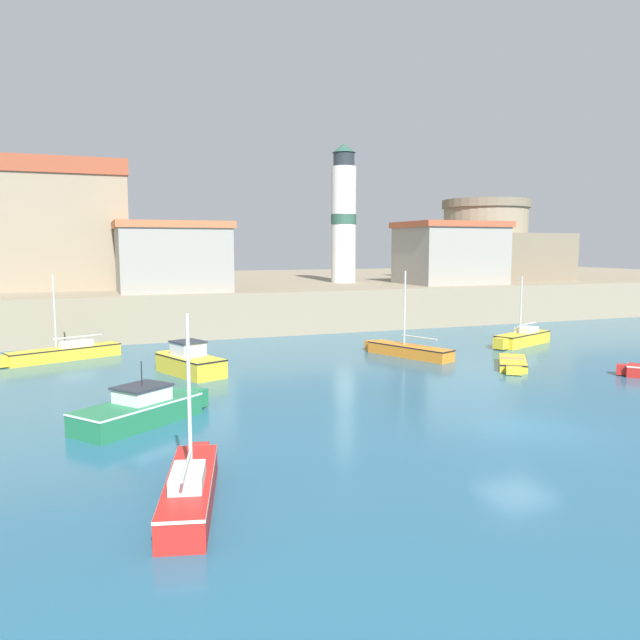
{
  "coord_description": "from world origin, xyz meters",
  "views": [
    {
      "loc": [
        -14.36,
        -17.58,
        6.45
      ],
      "look_at": [
        -0.88,
        17.33,
        2.0
      ],
      "focal_mm": 35.0,
      "sensor_mm": 36.0,
      "label": 1
    }
  ],
  "objects_px": {
    "motorboat_yellow_7": "(189,362)",
    "fortress": "(485,249)",
    "sailboat_orange_6": "(408,350)",
    "motorboat_green_0": "(142,409)",
    "dinghy_yellow_5": "(513,363)",
    "lighthouse": "(344,216)",
    "sailboat_yellow_3": "(64,352)",
    "harbor_shed_near_wharf": "(173,256)",
    "sailboat_red_4": "(190,487)",
    "sailboat_yellow_1": "(522,338)",
    "church": "(43,221)",
    "harbor_shed_mid_row": "(450,253)"
  },
  "relations": [
    {
      "from": "motorboat_yellow_7",
      "to": "fortress",
      "type": "height_order",
      "value": "fortress"
    },
    {
      "from": "sailboat_orange_6",
      "to": "motorboat_green_0",
      "type": "bearing_deg",
      "value": -151.24
    },
    {
      "from": "sailboat_orange_6",
      "to": "dinghy_yellow_5",
      "type": "bearing_deg",
      "value": -53.59
    },
    {
      "from": "motorboat_yellow_7",
      "to": "lighthouse",
      "type": "relative_size",
      "value": 0.41
    },
    {
      "from": "sailboat_orange_6",
      "to": "motorboat_yellow_7",
      "type": "distance_m",
      "value": 12.83
    },
    {
      "from": "sailboat_yellow_3",
      "to": "dinghy_yellow_5",
      "type": "distance_m",
      "value": 24.95
    },
    {
      "from": "lighthouse",
      "to": "harbor_shed_near_wharf",
      "type": "xyz_separation_m",
      "value": [
        -16.0,
        -6.25,
        -3.42
      ]
    },
    {
      "from": "sailboat_red_4",
      "to": "sailboat_yellow_1",
      "type": "bearing_deg",
      "value": 35.97
    },
    {
      "from": "church",
      "to": "sailboat_orange_6",
      "type": "bearing_deg",
      "value": -49.49
    },
    {
      "from": "motorboat_yellow_7",
      "to": "motorboat_green_0",
      "type": "bearing_deg",
      "value": -110.18
    },
    {
      "from": "sailboat_red_4",
      "to": "harbor_shed_mid_row",
      "type": "height_order",
      "value": "harbor_shed_mid_row"
    },
    {
      "from": "motorboat_yellow_7",
      "to": "harbor_shed_near_wharf",
      "type": "height_order",
      "value": "harbor_shed_near_wharf"
    },
    {
      "from": "motorboat_green_0",
      "to": "sailboat_yellow_3",
      "type": "xyz_separation_m",
      "value": [
        -2.92,
        14.74,
        -0.09
      ]
    },
    {
      "from": "dinghy_yellow_5",
      "to": "church",
      "type": "xyz_separation_m",
      "value": [
        -24.0,
        28.76,
        8.22
      ]
    },
    {
      "from": "sailboat_red_4",
      "to": "lighthouse",
      "type": "height_order",
      "value": "lighthouse"
    },
    {
      "from": "sailboat_orange_6",
      "to": "fortress",
      "type": "relative_size",
      "value": 0.48
    },
    {
      "from": "church",
      "to": "dinghy_yellow_5",
      "type": "bearing_deg",
      "value": -50.16
    },
    {
      "from": "lighthouse",
      "to": "motorboat_yellow_7",
      "type": "bearing_deg",
      "value": -130.08
    },
    {
      "from": "motorboat_green_0",
      "to": "lighthouse",
      "type": "xyz_separation_m",
      "value": [
        20.43,
        28.95,
        8.59
      ]
    },
    {
      "from": "dinghy_yellow_5",
      "to": "motorboat_yellow_7",
      "type": "distance_m",
      "value": 17.05
    },
    {
      "from": "sailboat_red_4",
      "to": "motorboat_yellow_7",
      "type": "relative_size",
      "value": 1.1
    },
    {
      "from": "sailboat_yellow_1",
      "to": "church",
      "type": "xyz_separation_m",
      "value": [
        -29.44,
        22.76,
        7.97
      ]
    },
    {
      "from": "sailboat_yellow_1",
      "to": "dinghy_yellow_5",
      "type": "bearing_deg",
      "value": -132.2
    },
    {
      "from": "sailboat_red_4",
      "to": "dinghy_yellow_5",
      "type": "xyz_separation_m",
      "value": [
        19.07,
        11.79,
        -0.24
      ]
    },
    {
      "from": "dinghy_yellow_5",
      "to": "motorboat_yellow_7",
      "type": "height_order",
      "value": "motorboat_yellow_7"
    },
    {
      "from": "dinghy_yellow_5",
      "to": "sailboat_yellow_3",
      "type": "bearing_deg",
      "value": 153.99
    },
    {
      "from": "harbor_shed_mid_row",
      "to": "fortress",
      "type": "bearing_deg",
      "value": 37.15
    },
    {
      "from": "harbor_shed_near_wharf",
      "to": "lighthouse",
      "type": "bearing_deg",
      "value": 21.34
    },
    {
      "from": "fortress",
      "to": "lighthouse",
      "type": "distance_m",
      "value": 16.31
    },
    {
      "from": "fortress",
      "to": "harbor_shed_mid_row",
      "type": "xyz_separation_m",
      "value": [
        -8.0,
        -6.06,
        -0.29
      ]
    },
    {
      "from": "motorboat_green_0",
      "to": "harbor_shed_mid_row",
      "type": "height_order",
      "value": "harbor_shed_mid_row"
    },
    {
      "from": "harbor_shed_mid_row",
      "to": "church",
      "type": "bearing_deg",
      "value": 165.39
    },
    {
      "from": "sailboat_yellow_1",
      "to": "harbor_shed_mid_row",
      "type": "distance_m",
      "value": 15.56
    },
    {
      "from": "dinghy_yellow_5",
      "to": "motorboat_yellow_7",
      "type": "bearing_deg",
      "value": 164.74
    },
    {
      "from": "harbor_shed_mid_row",
      "to": "lighthouse",
      "type": "bearing_deg",
      "value": 148.16
    },
    {
      "from": "lighthouse",
      "to": "harbor_shed_mid_row",
      "type": "xyz_separation_m",
      "value": [
        8.0,
        -4.97,
        -3.25
      ]
    },
    {
      "from": "sailboat_yellow_3",
      "to": "lighthouse",
      "type": "height_order",
      "value": "lighthouse"
    },
    {
      "from": "sailboat_yellow_3",
      "to": "fortress",
      "type": "relative_size",
      "value": 0.53
    },
    {
      "from": "sailboat_orange_6",
      "to": "harbor_shed_mid_row",
      "type": "distance_m",
      "value": 20.52
    },
    {
      "from": "sailboat_yellow_3",
      "to": "church",
      "type": "relative_size",
      "value": 0.43
    },
    {
      "from": "sailboat_yellow_3",
      "to": "harbor_shed_mid_row",
      "type": "bearing_deg",
      "value": 16.41
    },
    {
      "from": "lighthouse",
      "to": "harbor_shed_mid_row",
      "type": "relative_size",
      "value": 1.45
    },
    {
      "from": "motorboat_yellow_7",
      "to": "harbor_shed_mid_row",
      "type": "relative_size",
      "value": 0.59
    },
    {
      "from": "motorboat_green_0",
      "to": "harbor_shed_mid_row",
      "type": "distance_m",
      "value": 37.57
    },
    {
      "from": "motorboat_green_0",
      "to": "sailboat_yellow_1",
      "type": "distance_m",
      "value": 26.79
    },
    {
      "from": "lighthouse",
      "to": "fortress",
      "type": "bearing_deg",
      "value": 3.91
    },
    {
      "from": "dinghy_yellow_5",
      "to": "harbor_shed_near_wharf",
      "type": "bearing_deg",
      "value": 128.56
    },
    {
      "from": "motorboat_yellow_7",
      "to": "fortress",
      "type": "bearing_deg",
      "value": 33.09
    },
    {
      "from": "motorboat_green_0",
      "to": "sailboat_yellow_1",
      "type": "xyz_separation_m",
      "value": [
        24.93,
        9.8,
        -0.05
      ]
    },
    {
      "from": "sailboat_yellow_3",
      "to": "sailboat_red_4",
      "type": "relative_size",
      "value": 1.19
    }
  ]
}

